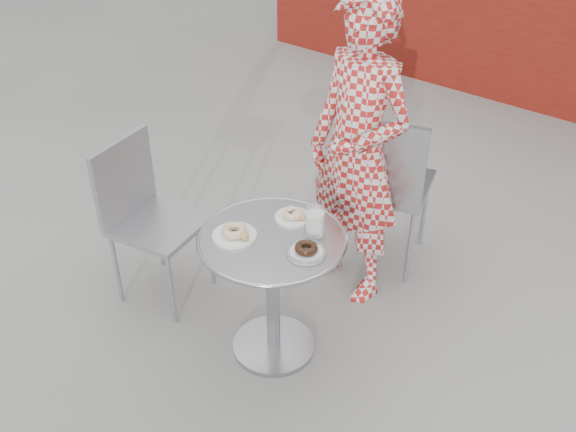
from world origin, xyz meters
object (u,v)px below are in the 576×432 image
Objects in this scene: chair_far at (384,214)px; plate_far at (293,215)px; bistro_table at (273,266)px; milk_cup at (315,223)px; chair_left at (162,251)px; seated_person at (358,153)px; plate_near at (235,233)px; plate_checker at (306,251)px.

chair_far reaches higher than plate_far.
milk_cup is (0.13, 0.14, 0.23)m from bistro_table.
chair_left is 0.88m from plate_far.
seated_person reaches higher than plate_near.
chair_left reaches higher than bistro_table.
plate_near is (-0.11, -0.28, 0.00)m from plate_far.
chair_left is 5.35× the size of plate_far.
plate_checker is at bearing -38.88° from plate_far.
chair_far is 1.28m from chair_left.
plate_near is at bearing -89.69° from seated_person.
milk_cup is at bearing 113.09° from plate_checker.
plate_checker is (0.21, -0.17, -0.00)m from plate_far.
plate_checker is at bearing -98.01° from chair_left.
plate_far is at bearing 141.12° from plate_checker.
plate_far is 0.27m from plate_checker.
bistro_table is at bearing -80.26° from seated_person.
chair_far is 0.90m from plate_far.
plate_far is at bearing 70.80° from chair_far.
plate_near is 1.45× the size of milk_cup.
chair_far is 5.55× the size of plate_checker.
chair_far is at bearing 90.36° from bistro_table.
plate_checker is 1.28× the size of milk_cup.
plate_near is at bearing 65.55° from chair_far.
milk_cup is (-0.06, 0.13, 0.05)m from plate_checker.
seated_person is at bearing 90.80° from bistro_table.
seated_person is 9.41× the size of plate_checker.
bistro_table is 0.42× the size of seated_person.
seated_person is (-0.01, 0.67, 0.31)m from bistro_table.
chair_far is at bearing 83.66° from plate_near.
bistro_table is at bearing -134.53° from milk_cup.
chair_far is at bearing 99.43° from milk_cup.
bistro_table is 0.70× the size of chair_far.
chair_left reaches higher than plate_checker.
milk_cup reaches higher than plate_far.
chair_left is 4.49× the size of plate_near.
chair_left is at bearing -126.78° from seated_person.
plate_near reaches higher than plate_far.
plate_checker is (0.32, 0.11, -0.01)m from plate_near.
bistro_table is 4.12× the size of plate_far.
plate_checker is (0.19, 0.00, 0.18)m from bistro_table.
milk_cup is (0.26, 0.24, 0.04)m from plate_near.
chair_far is 1.08m from plate_checker.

